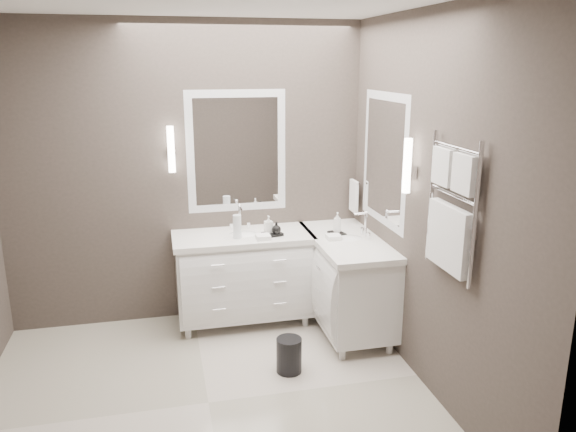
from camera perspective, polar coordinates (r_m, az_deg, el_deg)
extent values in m
cube|color=beige|center=(4.23, -8.09, -18.32)|extent=(3.20, 3.00, 0.01)
cube|color=#433B35|center=(5.12, -10.21, 4.09)|extent=(3.20, 0.01, 2.70)
cube|color=#433B35|center=(2.25, -5.79, -10.51)|extent=(3.20, 0.01, 2.70)
cube|color=#433B35|center=(4.09, 14.12, 1.03)|extent=(0.01, 3.00, 2.70)
cube|color=white|center=(5.15, -4.53, -6.10)|extent=(1.20, 0.55, 0.70)
cube|color=white|center=(5.02, -4.62, -2.12)|extent=(1.24, 0.59, 0.05)
ellipsoid|color=white|center=(5.03, -4.62, -2.28)|extent=(0.36, 0.28, 0.12)
cylinder|color=white|center=(5.14, -4.92, -0.16)|extent=(0.02, 0.02, 0.22)
cube|color=white|center=(5.05, 5.97, -6.58)|extent=(0.55, 1.20, 0.70)
cube|color=white|center=(4.92, 6.09, -2.53)|extent=(0.59, 1.24, 0.05)
ellipsoid|color=white|center=(4.93, 6.08, -2.69)|extent=(0.36, 0.28, 0.12)
cylinder|color=white|center=(4.94, 7.89, -0.90)|extent=(0.02, 0.02, 0.22)
cube|color=white|center=(5.11, -5.24, 6.52)|extent=(0.90, 0.02, 1.10)
cube|color=white|center=(5.11, -5.24, 6.52)|extent=(0.77, 0.02, 0.96)
cube|color=white|center=(4.75, 9.74, 5.70)|extent=(0.02, 0.90, 1.10)
cube|color=white|center=(4.75, 9.74, 5.70)|extent=(0.02, 0.90, 0.96)
cube|color=white|center=(5.01, -11.76, 6.08)|extent=(0.05, 0.05, 0.10)
cylinder|color=white|center=(5.00, -11.79, 6.64)|extent=(0.06, 0.06, 0.40)
cube|color=white|center=(4.21, 11.98, 4.34)|extent=(0.05, 0.05, 0.10)
cylinder|color=white|center=(4.20, 12.01, 5.01)|extent=(0.06, 0.06, 0.40)
cylinder|color=white|center=(5.31, 6.85, 3.51)|extent=(0.02, 0.22, 0.02)
cube|color=white|center=(5.33, 6.70, 2.03)|extent=(0.03, 0.17, 0.30)
cylinder|color=white|center=(3.48, 18.50, -0.11)|extent=(0.03, 0.03, 0.90)
cylinder|color=white|center=(3.94, 14.39, 1.96)|extent=(0.03, 0.03, 0.90)
cube|color=white|center=(3.54, 17.53, 4.08)|extent=(0.06, 0.22, 0.24)
cube|color=white|center=(3.77, 15.55, 4.86)|extent=(0.06, 0.22, 0.24)
cube|color=white|center=(3.76, 16.01, -2.12)|extent=(0.06, 0.46, 0.42)
cylinder|color=black|center=(4.48, 0.11, -13.95)|extent=(0.26, 0.26, 0.28)
cube|color=black|center=(4.96, -1.60, -1.85)|extent=(0.19, 0.16, 0.02)
cube|color=black|center=(5.00, 5.00, -1.79)|extent=(0.14, 0.17, 0.02)
cylinder|color=silver|center=(4.88, -5.18, -1.09)|extent=(0.10, 0.10, 0.21)
imported|color=white|center=(4.95, -1.99, -0.83)|extent=(0.07, 0.08, 0.15)
imported|color=black|center=(4.92, -1.19, -1.20)|extent=(0.10, 0.10, 0.11)
imported|color=white|center=(4.97, 5.02, -0.66)|extent=(0.08, 0.08, 0.18)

